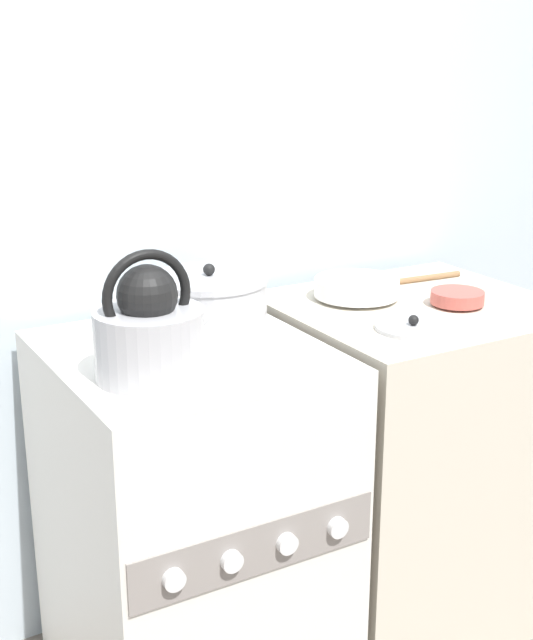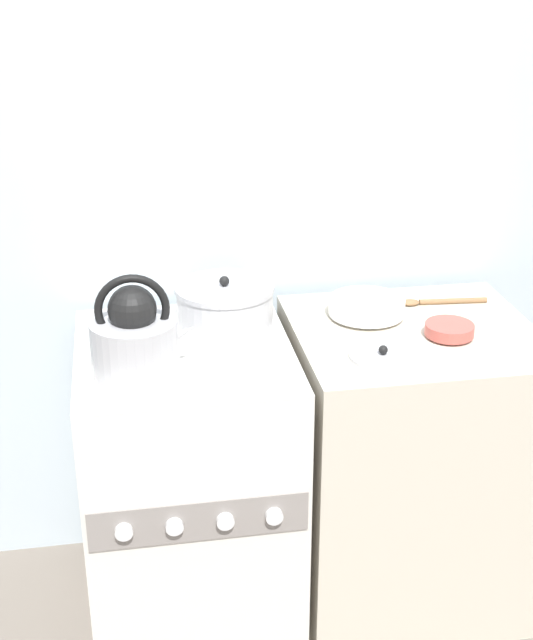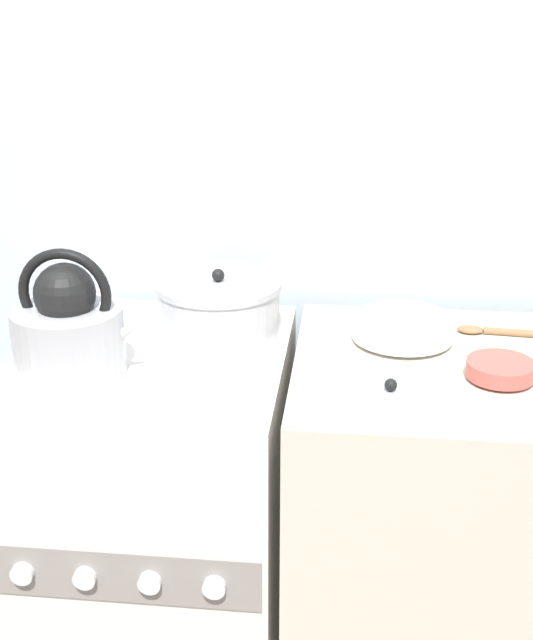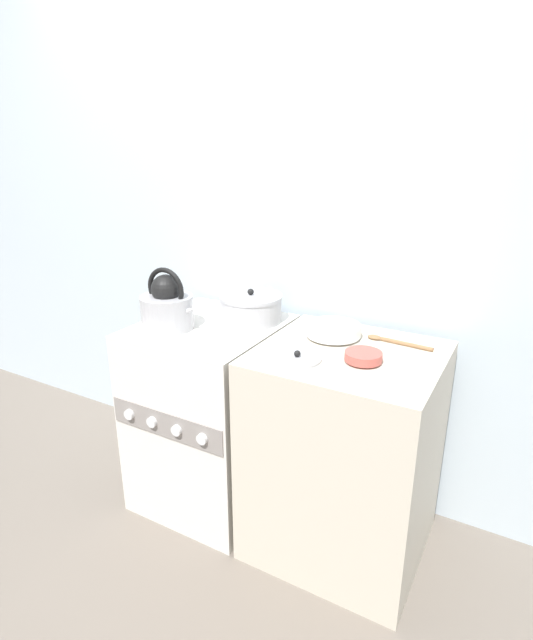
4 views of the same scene
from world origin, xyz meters
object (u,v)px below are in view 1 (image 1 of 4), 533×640
Objects in this scene: enamel_bowl at (357,288)px; loose_pot_lid at (413,327)px; stove at (191,524)px; kettle at (150,331)px; small_ceramic_bowl at (457,297)px; cooking_pot at (210,299)px.

enamel_bowl reaches higher than loose_pot_lid.
stove is 3.19× the size of kettle.
enamel_bowl is at bearing 136.66° from small_ceramic_bowl.
stove is 6.44× the size of small_ceramic_bowl.
enamel_bowl is at bearing -4.53° from cooking_pot.
stove is 0.52m from cooking_pot.
loose_pot_lid reaches higher than stove.
small_ceramic_bowl is (0.70, -0.06, 0.45)m from stove.
kettle is 2.02× the size of small_ceramic_bowl.
loose_pot_lid is (-0.03, -0.26, -0.02)m from enamel_bowl.
loose_pot_lid is at bearing -38.65° from cooking_pot.
kettle reaches higher than stove.
stove is at bearing 41.48° from kettle.
enamel_bowl is 1.23× the size of loose_pot_lid.
stove is 0.71m from enamel_bowl.
cooking_pot is at bearing 160.71° from small_ceramic_bowl.
small_ceramic_bowl is (0.58, -0.20, -0.03)m from cooking_pot.
cooking_pot reaches higher than stove.
small_ceramic_bowl is 0.76× the size of loose_pot_lid.
small_ceramic_bowl is at bearing 3.15° from kettle.
loose_pot_lid is (0.37, -0.29, -0.04)m from cooking_pot.
small_ceramic_bowl is at bearing -43.34° from enamel_bowl.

